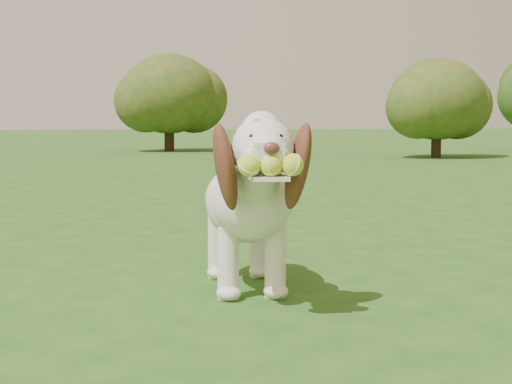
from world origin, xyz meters
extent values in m
plane|color=#204B15|center=(0.00, 0.00, 0.00)|extent=(80.00, 80.00, 0.00)
ellipsoid|color=silver|center=(0.08, -0.22, 0.34)|extent=(0.32, 0.59, 0.31)
ellipsoid|color=silver|center=(0.08, -0.44, 0.37)|extent=(0.31, 0.31, 0.30)
ellipsoid|color=silver|center=(0.09, -0.01, 0.33)|extent=(0.28, 0.28, 0.27)
cylinder|color=silver|center=(0.07, -0.55, 0.45)|extent=(0.17, 0.24, 0.24)
sphere|color=silver|center=(0.07, -0.67, 0.57)|extent=(0.22, 0.22, 0.21)
sphere|color=silver|center=(0.07, -0.65, 0.62)|extent=(0.14, 0.14, 0.14)
cube|color=silver|center=(0.07, -0.79, 0.56)|extent=(0.09, 0.13, 0.06)
ellipsoid|color=#592D28|center=(0.06, -0.85, 0.58)|extent=(0.05, 0.03, 0.04)
cube|color=silver|center=(0.07, -0.80, 0.48)|extent=(0.12, 0.14, 0.01)
ellipsoid|color=brown|center=(-0.05, -0.66, 0.50)|extent=(0.12, 0.20, 0.33)
ellipsoid|color=brown|center=(0.19, -0.66, 0.50)|extent=(0.13, 0.20, 0.33)
cylinder|color=silver|center=(0.09, 0.11, 0.36)|extent=(0.06, 0.15, 0.12)
cylinder|color=silver|center=(-0.01, -0.42, 0.13)|extent=(0.08, 0.08, 0.27)
cylinder|color=silver|center=(0.17, -0.42, 0.13)|extent=(0.08, 0.08, 0.27)
cylinder|color=silver|center=(0.00, -0.03, 0.13)|extent=(0.08, 0.08, 0.27)
cylinder|color=silver|center=(0.18, -0.03, 0.13)|extent=(0.08, 0.08, 0.27)
sphere|color=yellow|center=(0.00, -0.83, 0.52)|extent=(0.07, 0.07, 0.07)
sphere|color=yellow|center=(0.06, -0.84, 0.52)|extent=(0.07, 0.07, 0.07)
sphere|color=yellow|center=(0.13, -0.84, 0.52)|extent=(0.07, 0.07, 0.07)
cylinder|color=#382314|center=(0.67, 12.42, 0.31)|extent=(0.19, 0.19, 0.62)
ellipsoid|color=#184314|center=(0.67, 12.42, 1.14)|extent=(1.86, 1.86, 1.59)
cylinder|color=#382314|center=(4.87, 9.07, 0.26)|extent=(0.16, 0.16, 0.53)
ellipsoid|color=#184314|center=(4.87, 9.07, 0.97)|extent=(1.59, 1.59, 1.35)
camera|label=1|loc=(-0.42, -3.24, 0.67)|focal=55.00mm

